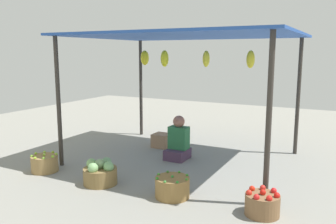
% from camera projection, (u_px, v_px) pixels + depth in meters
% --- Properties ---
extents(ground_plane, '(14.00, 14.00, 0.00)m').
position_uv_depth(ground_plane, '(184.00, 159.00, 6.28)').
color(ground_plane, gray).
extents(market_stall_structure, '(3.70, 2.85, 2.18)m').
position_uv_depth(market_stall_structure, '(185.00, 42.00, 5.94)').
color(market_stall_structure, '#38332D').
rests_on(market_stall_structure, ground).
extents(vendor_person, '(0.36, 0.44, 0.78)m').
position_uv_depth(vendor_person, '(178.00, 142.00, 6.26)').
color(vendor_person, '#46314A').
rests_on(vendor_person, ground).
extents(basket_limes, '(0.42, 0.42, 0.30)m').
position_uv_depth(basket_limes, '(45.00, 163.00, 5.61)').
color(basket_limes, '#987847').
rests_on(basket_limes, ground).
extents(basket_cabbages, '(0.49, 0.49, 0.37)m').
position_uv_depth(basket_cabbages, '(100.00, 173.00, 5.07)').
color(basket_cabbages, olive).
rests_on(basket_cabbages, ground).
extents(basket_green_chilies, '(0.45, 0.45, 0.30)m').
position_uv_depth(basket_green_chilies, '(172.00, 187.00, 4.61)').
color(basket_green_chilies, olive).
rests_on(basket_green_chilies, ground).
extents(basket_red_tomatoes, '(0.40, 0.40, 0.31)m').
position_uv_depth(basket_red_tomatoes, '(262.00, 204.00, 4.10)').
color(basket_red_tomatoes, brown).
rests_on(basket_red_tomatoes, ground).
extents(wooden_crate_near_vendor, '(0.33, 0.32, 0.27)m').
position_uv_depth(wooden_crate_near_vendor, '(162.00, 140.00, 7.05)').
color(wooden_crate_near_vendor, '#9C775B').
rests_on(wooden_crate_near_vendor, ground).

